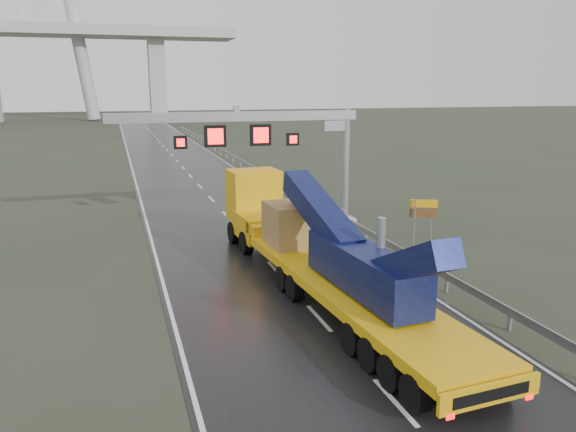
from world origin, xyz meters
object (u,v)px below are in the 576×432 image
object	(u,v)px
heavy_haul_truck	(305,240)
exit_sign_pair	(423,212)
striped_barrier	(337,218)
sign_gantry	(272,136)

from	to	relation	value
heavy_haul_truck	exit_sign_pair	distance (m)	8.91
exit_sign_pair	striped_barrier	xyz separation A→B (m)	(-3.00, 5.14, -1.24)
sign_gantry	exit_sign_pair	distance (m)	9.92
sign_gantry	striped_barrier	xyz separation A→B (m)	(3.90, -0.89, -5.07)
heavy_haul_truck	exit_sign_pair	xyz separation A→B (m)	(8.11, 3.69, -0.09)
sign_gantry	striped_barrier	size ratio (longest dim) A/B	13.80
heavy_haul_truck	exit_sign_pair	size ratio (longest dim) A/B	8.13
heavy_haul_truck	striped_barrier	size ratio (longest dim) A/B	19.17
heavy_haul_truck	striped_barrier	xyz separation A→B (m)	(5.11, 8.83, -1.33)
sign_gantry	heavy_haul_truck	bearing A→B (deg)	-97.12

